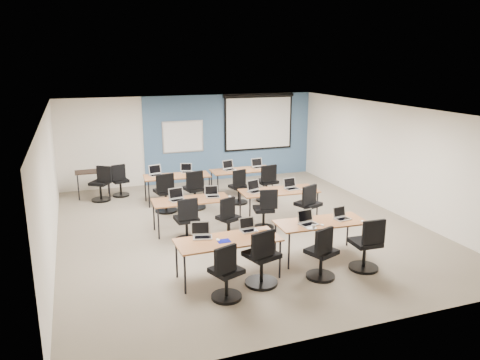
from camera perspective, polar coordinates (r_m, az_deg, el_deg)
name	(u,v)px	position (r m, az deg, el deg)	size (l,w,h in m)	color
floor	(241,227)	(10.86, 0.13, -5.80)	(8.00, 9.00, 0.02)	#6B6354
ceiling	(241,110)	(10.24, 0.13, 8.52)	(8.00, 9.00, 0.02)	white
wall_back	(192,139)	(14.69, -5.87, 4.99)	(8.00, 0.04, 2.70)	beige
wall_front	(353,243)	(6.61, 13.65, -7.47)	(8.00, 0.04, 2.70)	beige
wall_left	(49,187)	(9.89, -22.23, -0.76)	(0.04, 9.00, 2.70)	beige
wall_right	(390,158)	(12.38, 17.84, 2.55)	(0.04, 9.00, 2.70)	beige
blue_accent_panel	(230,137)	(15.01, -1.19, 5.26)	(5.50, 0.04, 2.70)	#3D5977
whiteboard	(183,137)	(14.54, -6.96, 5.25)	(1.28, 0.03, 0.98)	silver
projector_screen	(259,119)	(15.20, 2.30, 7.42)	(2.40, 0.10, 1.82)	black
training_table_front_left	(228,242)	(8.23, -1.47, -7.52)	(1.83, 0.76, 0.73)	brown
training_table_front_right	(321,224)	(9.22, 9.82, -5.28)	(1.76, 0.73, 0.73)	#A5682E
training_table_mid_left	(191,201)	(10.53, -5.96, -2.62)	(1.73, 0.72, 0.73)	#A87646
training_table_mid_right	(279,192)	(11.23, 4.77, -1.46)	(1.86, 0.77, 0.73)	olive
training_table_back_left	(177,177)	(12.72, -7.69, 0.36)	(1.76, 0.73, 0.73)	#A47746
training_table_back_right	(242,171)	(13.25, 0.24, 1.07)	(1.75, 0.73, 0.73)	olive
laptop_0	(202,234)	(8.32, -4.69, -6.53)	(0.34, 0.29, 0.26)	#9F9FAB
mouse_0	(218,240)	(8.16, -2.70, -7.30)	(0.06, 0.10, 0.04)	white
task_chair_0	(226,277)	(7.63, -1.70, -11.70)	(0.53, 0.50, 0.99)	black
laptop_1	(248,228)	(8.59, 1.01, -5.82)	(0.30, 0.25, 0.23)	silver
mouse_1	(269,232)	(8.51, 3.52, -6.37)	(0.06, 0.10, 0.04)	white
task_chair_1	(262,262)	(8.07, 2.67, -9.95)	(0.59, 0.57, 1.05)	black
laptop_2	(307,221)	(9.01, 8.20, -4.94)	(0.34, 0.29, 0.26)	#B8B8C5
mouse_2	(322,225)	(8.99, 10.01, -5.43)	(0.06, 0.09, 0.03)	white
task_chair_2	(322,257)	(8.42, 9.93, -9.26)	(0.54, 0.52, 1.00)	black
laptop_3	(341,216)	(9.41, 12.25, -4.31)	(0.30, 0.25, 0.23)	silver
mouse_3	(363,221)	(9.36, 14.71, -4.87)	(0.06, 0.09, 0.03)	white
task_chair_3	(367,249)	(8.92, 15.18, -8.07)	(0.55, 0.55, 1.02)	black
laptop_4	(177,197)	(10.49, -7.70, -2.11)	(0.34, 0.29, 0.26)	#A4A4AB
mouse_4	(185,202)	(10.32, -6.76, -2.65)	(0.06, 0.10, 0.04)	white
task_chair_4	(187,224)	(9.95, -6.47, -5.31)	(0.52, 0.52, 1.00)	black
laptop_5	(212,194)	(10.68, -3.40, -1.71)	(0.31, 0.26, 0.24)	#ACACB9
mouse_5	(230,196)	(10.64, -1.26, -2.02)	(0.06, 0.09, 0.03)	white
task_chair_5	(228,221)	(10.10, -1.45, -5.04)	(0.49, 0.46, 0.95)	black
laptop_6	(255,189)	(11.06, 1.80, -1.09)	(0.35, 0.30, 0.27)	silver
mouse_6	(272,192)	(10.98, 3.96, -1.52)	(0.06, 0.10, 0.03)	white
task_chair_6	(265,213)	(10.61, 3.05, -4.01)	(0.49, 0.49, 0.98)	black
laptop_7	(291,186)	(11.36, 6.25, -0.76)	(0.33, 0.28, 0.25)	#B9B9B9
mouse_7	(303,190)	(11.27, 7.64, -1.19)	(0.06, 0.10, 0.04)	white
task_chair_7	(308,209)	(10.91, 8.31, -3.49)	(0.58, 0.55, 1.03)	black
laptop_8	(156,173)	(12.82, -10.25, 0.88)	(0.35, 0.30, 0.27)	#AFAFB6
mouse_8	(163,176)	(12.67, -9.32, 0.50)	(0.06, 0.10, 0.03)	white
task_chair_8	(166,196)	(11.93, -9.04, -1.91)	(0.56, 0.56, 1.04)	black
laptop_9	(187,170)	(13.02, -6.50, 1.21)	(0.31, 0.27, 0.24)	silver
mouse_9	(199,173)	(12.85, -5.02, 0.84)	(0.05, 0.09, 0.03)	white
task_chair_9	(195,193)	(12.09, -5.53, -1.57)	(0.56, 0.56, 1.04)	black
laptop_10	(229,167)	(13.23, -1.37, 1.54)	(0.34, 0.29, 0.26)	silver
mouse_10	(235,170)	(13.16, -0.59, 1.23)	(0.06, 0.10, 0.03)	white
task_chair_10	(239,190)	(12.47, -0.13, -1.17)	(0.49, 0.48, 0.96)	black
laptop_11	(258,165)	(13.51, 2.19, 1.80)	(0.34, 0.29, 0.26)	#B0AFBA
mouse_11	(268,167)	(13.48, 3.40, 1.53)	(0.07, 0.11, 0.04)	white
task_chair_11	(267,186)	(12.73, 3.31, -0.70)	(0.57, 0.57, 1.04)	black
blue_mousepad	(224,241)	(8.14, -1.98, -7.44)	(0.22, 0.18, 0.01)	#05097C
snack_bowl	(264,233)	(8.43, 2.97, -6.47)	(0.22, 0.22, 0.05)	brown
snack_plate	(311,228)	(8.83, 8.68, -5.78)	(0.20, 0.20, 0.01)	white
coffee_cup	(314,227)	(8.77, 8.96, -5.67)	(0.07, 0.07, 0.06)	white
utility_table	(93,174)	(13.66, -17.52, 0.69)	(0.94, 0.52, 0.75)	black
spare_chair_a	(120,183)	(13.56, -14.41, -0.37)	(0.46, 0.46, 0.95)	black
spare_chair_b	(101,186)	(13.26, -16.53, -0.74)	(0.59, 0.52, 1.00)	black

